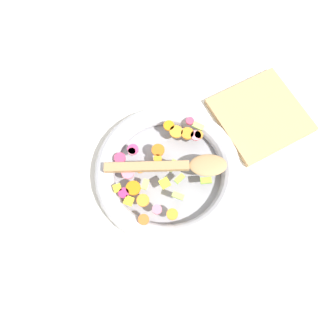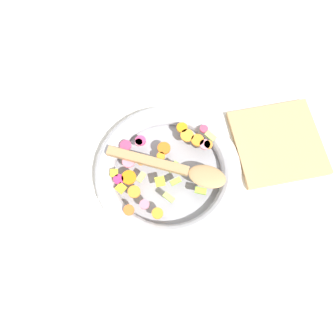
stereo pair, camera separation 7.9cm
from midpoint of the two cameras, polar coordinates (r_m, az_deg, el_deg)
ground_plane at (r=0.83m, az=-2.67°, el=-1.53°), size 4.00×4.00×0.00m
skillet at (r=0.81m, az=-2.74°, el=-1.05°), size 0.36×0.36×0.05m
chopped_vegetables at (r=0.79m, az=-4.61°, el=-0.03°), size 0.27×0.23×0.01m
wooden_spoon at (r=0.77m, az=-0.87°, el=-0.04°), size 0.28×0.17×0.01m
cutting_board at (r=0.91m, az=13.41°, el=8.60°), size 0.22×0.22×0.02m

